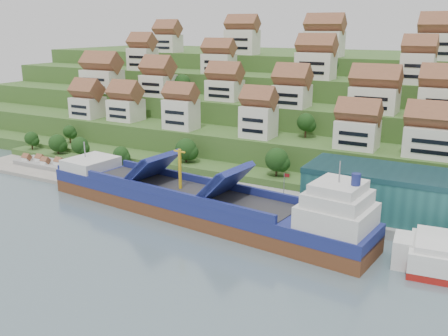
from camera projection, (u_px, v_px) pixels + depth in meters
The scene contains 9 objects.
ground at pixel (193, 216), 113.42m from camera, with size 300.00×300.00×0.00m, color slate.
quay at pixel (299, 206), 116.45m from camera, with size 180.00×14.00×2.20m, color gray.
pebble_beach at pixel (51, 168), 150.33m from camera, with size 45.00×20.00×1.00m, color gray.
hillside at pixel (332, 107), 197.64m from camera, with size 260.00×128.00×31.00m.
hillside_village at pixel (302, 83), 156.35m from camera, with size 157.56×60.90×29.26m.
hillside_trees at pixel (243, 113), 150.35m from camera, with size 140.67×61.97×30.46m.
flagpole at pixel (284, 188), 111.52m from camera, with size 1.28×0.16×8.00m.
beach_huts at pixel (43, 163), 149.77m from camera, with size 14.40×3.70×2.20m.
cargo_ship at pixel (203, 205), 110.91m from camera, with size 82.72×21.54×18.20m.
Camera 1 is at (57.52, -89.34, 41.78)m, focal length 40.00 mm.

